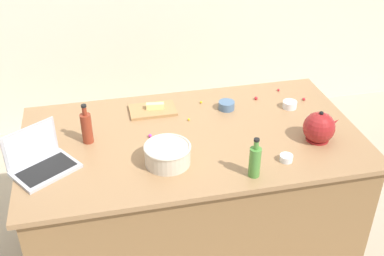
% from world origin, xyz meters
% --- Properties ---
extents(ground_plane, '(12.00, 12.00, 0.00)m').
position_xyz_m(ground_plane, '(0.00, 0.00, 0.00)').
color(ground_plane, '#B7A88E').
extents(island_counter, '(1.94, 1.09, 0.90)m').
position_xyz_m(island_counter, '(0.00, 0.00, 0.45)').
color(island_counter, olive).
rests_on(island_counter, ground).
extents(laptop, '(0.38, 0.36, 0.22)m').
position_xyz_m(laptop, '(-0.83, -0.14, 0.95)').
color(laptop, '#B7B7BC').
rests_on(laptop, island_counter).
extents(mixing_bowl_large, '(0.25, 0.25, 0.11)m').
position_xyz_m(mixing_bowl_large, '(-0.18, -0.23, 0.96)').
color(mixing_bowl_large, beige).
rests_on(mixing_bowl_large, island_counter).
extents(bottle_olive, '(0.06, 0.06, 0.22)m').
position_xyz_m(bottle_olive, '(0.23, -0.43, 0.99)').
color(bottle_olive, '#4C8C38').
rests_on(bottle_olive, island_counter).
extents(bottle_soy, '(0.06, 0.06, 0.24)m').
position_xyz_m(bottle_soy, '(-0.58, 0.06, 1.00)').
color(bottle_soy, maroon).
rests_on(bottle_soy, island_counter).
extents(kettle, '(0.21, 0.18, 0.20)m').
position_xyz_m(kettle, '(0.69, -0.20, 0.98)').
color(kettle, maroon).
rests_on(kettle, island_counter).
extents(cutting_board, '(0.29, 0.18, 0.02)m').
position_xyz_m(cutting_board, '(-0.18, 0.32, 0.91)').
color(cutting_board, '#AD7F4C').
rests_on(cutting_board, island_counter).
extents(butter_stick_left, '(0.11, 0.05, 0.04)m').
position_xyz_m(butter_stick_left, '(-0.16, 0.32, 0.94)').
color(butter_stick_left, '#F4E58C').
rests_on(butter_stick_left, cutting_board).
extents(ramekin_small, '(0.09, 0.09, 0.04)m').
position_xyz_m(ramekin_small, '(0.67, 0.18, 0.92)').
color(ramekin_small, white).
rests_on(ramekin_small, island_counter).
extents(ramekin_medium, '(0.07, 0.07, 0.04)m').
position_xyz_m(ramekin_medium, '(0.43, -0.35, 0.92)').
color(ramekin_medium, white).
rests_on(ramekin_medium, island_counter).
extents(ramekin_wide, '(0.10, 0.10, 0.05)m').
position_xyz_m(ramekin_wide, '(0.28, 0.25, 0.93)').
color(ramekin_wide, slate).
rests_on(ramekin_wide, island_counter).
extents(candy_0, '(0.02, 0.02, 0.02)m').
position_xyz_m(candy_0, '(0.80, 0.25, 0.91)').
color(candy_0, red).
rests_on(candy_0, island_counter).
extents(candy_1, '(0.01, 0.01, 0.01)m').
position_xyz_m(candy_1, '(-0.81, -0.00, 0.91)').
color(candy_1, green).
rests_on(candy_1, island_counter).
extents(candy_3, '(0.02, 0.02, 0.02)m').
position_xyz_m(candy_3, '(-0.24, 0.03, 0.91)').
color(candy_3, '#CC3399').
rests_on(candy_3, island_counter).
extents(candy_4, '(0.02, 0.02, 0.02)m').
position_xyz_m(candy_4, '(0.69, 0.41, 0.91)').
color(candy_4, red).
rests_on(candy_4, island_counter).
extents(candy_5, '(0.01, 0.01, 0.01)m').
position_xyz_m(candy_5, '(0.02, 0.17, 0.91)').
color(candy_5, yellow).
rests_on(candy_5, island_counter).
extents(candy_6, '(0.02, 0.02, 0.02)m').
position_xyz_m(candy_6, '(0.14, 0.36, 0.91)').
color(candy_6, yellow).
rests_on(candy_6, island_counter).
extents(candy_7, '(0.02, 0.02, 0.02)m').
position_xyz_m(candy_7, '(0.50, 0.33, 0.91)').
color(candy_7, red).
rests_on(candy_7, island_counter).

